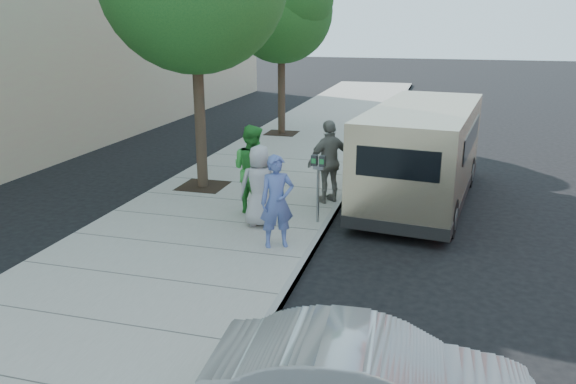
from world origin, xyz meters
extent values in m
plane|color=black|center=(0.00, 0.00, 0.00)|extent=(120.00, 120.00, 0.00)
cube|color=gray|center=(-1.00, 0.00, 0.07)|extent=(5.00, 60.00, 0.15)
cube|color=gray|center=(1.44, 0.00, 0.07)|extent=(0.12, 60.00, 0.16)
cube|color=black|center=(-2.30, 2.40, 0.15)|extent=(1.20, 1.20, 0.01)
cylinder|color=#38281E|center=(-2.30, 2.40, 2.13)|extent=(0.28, 0.28, 3.96)
cube|color=black|center=(-2.30, 10.00, 0.15)|extent=(1.20, 1.20, 0.01)
cylinder|color=#38281E|center=(-2.30, 10.00, 1.91)|extent=(0.28, 0.28, 3.52)
sphere|color=#1C541F|center=(-2.30, 10.00, 4.71)|extent=(3.80, 3.80, 3.80)
sphere|color=#1C541F|center=(-2.80, 10.50, 5.01)|extent=(2.66, 2.66, 2.66)
cylinder|color=gray|center=(1.25, 0.49, 0.74)|extent=(0.06, 0.06, 1.19)
cube|color=gray|center=(1.25, 0.49, 1.38)|extent=(0.24, 0.09, 0.08)
cube|color=#2D2D30|center=(1.16, 0.51, 1.53)|extent=(0.14, 0.12, 0.23)
cube|color=#2D2D30|center=(1.34, 0.48, 1.53)|extent=(0.14, 0.12, 0.23)
cube|color=beige|center=(3.30, 2.90, 1.33)|extent=(2.90, 6.17, 2.19)
cube|color=beige|center=(3.69, 6.13, 0.78)|extent=(2.09, 0.85, 0.94)
cube|color=black|center=(2.94, -0.06, 1.71)|extent=(1.64, 0.22, 0.61)
cylinder|color=black|center=(2.57, 4.97, 0.42)|extent=(0.39, 0.87, 0.84)
cylinder|color=black|center=(4.50, 4.73, 0.42)|extent=(0.39, 0.87, 0.84)
cylinder|color=black|center=(2.09, 0.95, 0.42)|extent=(0.39, 0.87, 0.84)
cylinder|color=black|center=(4.01, 0.72, 0.42)|extent=(0.39, 0.87, 0.84)
imported|color=#5064AB|center=(0.78, -1.05, 1.06)|extent=(0.79, 0.69, 1.82)
imported|color=green|center=(-0.34, 0.77, 1.16)|extent=(1.19, 1.05, 2.03)
imported|color=#A4A4A7|center=(0.10, -0.03, 1.03)|extent=(0.98, 0.77, 1.76)
imported|color=slate|center=(1.20, 1.98, 1.15)|extent=(1.19, 1.15, 2.00)
camera|label=1|loc=(3.70, -10.84, 4.38)|focal=35.00mm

